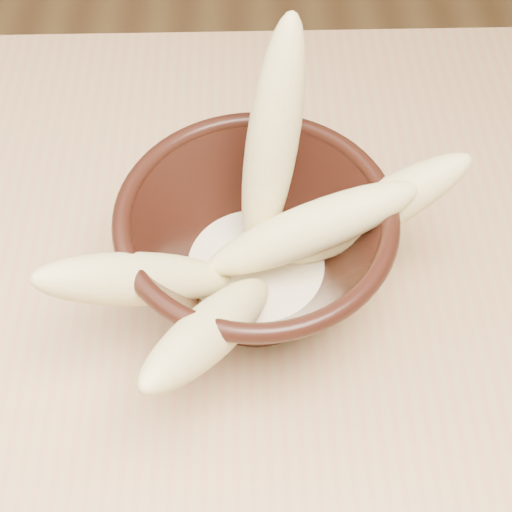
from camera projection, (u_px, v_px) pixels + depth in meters
The scene contains 8 objects.
table at pixel (507, 446), 0.54m from camera, with size 1.20×0.80×0.75m.
bowl at pixel (256, 249), 0.48m from camera, with size 0.18×0.18×0.10m.
milk_puddle at pixel (256, 269), 0.50m from camera, with size 0.10×0.10×0.01m, color beige.
banana_upright at pixel (272, 145), 0.46m from camera, with size 0.03×0.03×0.17m, color #DBD081.
banana_left at pixel (141, 279), 0.44m from camera, with size 0.03×0.03×0.15m, color #DBD081.
banana_right at pixel (373, 211), 0.47m from camera, with size 0.03×0.03×0.14m, color #DBD081.
banana_across at pixel (310, 229), 0.46m from camera, with size 0.03×0.03×0.15m, color #DBD081.
banana_front at pixel (212, 329), 0.42m from camera, with size 0.03×0.03×0.16m, color #DBD081.
Camera 1 is at (-0.20, -0.19, 1.20)m, focal length 50.00 mm.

